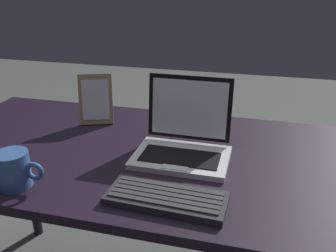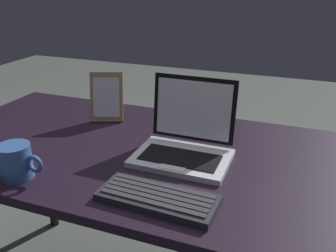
# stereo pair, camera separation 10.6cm
# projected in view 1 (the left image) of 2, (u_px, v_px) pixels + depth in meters

# --- Properties ---
(desk) EXTENTS (1.77, 0.77, 0.75)m
(desk) POSITION_uv_depth(u_px,v_px,m) (174.00, 172.00, 1.19)
(desk) COLOR black
(desk) RESTS_ON ground
(laptop_front) EXTENTS (0.30, 0.24, 0.24)m
(laptop_front) POSITION_uv_depth(u_px,v_px,m) (184.00, 141.00, 1.14)
(laptop_front) COLOR silver
(laptop_front) RESTS_ON desk
(external_keyboard) EXTENTS (0.31, 0.14, 0.02)m
(external_keyboard) POSITION_uv_depth(u_px,v_px,m) (166.00, 198.00, 0.92)
(external_keyboard) COLOR #2C2B34
(external_keyboard) RESTS_ON desk
(photo_frame) EXTENTS (0.14, 0.11, 0.19)m
(photo_frame) POSITION_uv_depth(u_px,v_px,m) (96.00, 100.00, 1.38)
(photo_frame) COLOR olive
(photo_frame) RESTS_ON desk
(coffee_mug) EXTENTS (0.14, 0.09, 0.10)m
(coffee_mug) POSITION_uv_depth(u_px,v_px,m) (14.00, 170.00, 0.97)
(coffee_mug) COLOR #3B62A6
(coffee_mug) RESTS_ON desk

